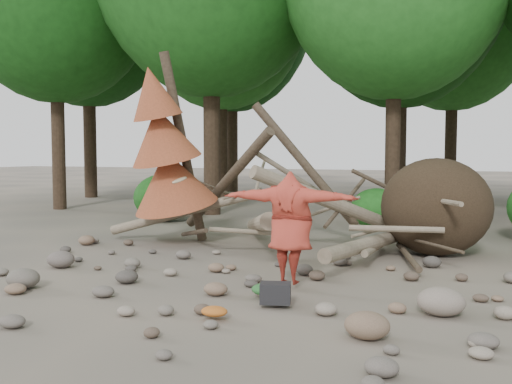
% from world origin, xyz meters
% --- Properties ---
extents(ground, '(120.00, 120.00, 0.00)m').
position_xyz_m(ground, '(0.00, 0.00, 0.00)').
color(ground, '#514C44').
rests_on(ground, ground).
extents(deadfall_pile, '(8.55, 5.24, 3.30)m').
position_xyz_m(deadfall_pile, '(2.02, 4.24, 0.95)').
color(deadfall_pile, '#332619').
rests_on(deadfall_pile, ground).
extents(dead_conifer, '(2.06, 2.16, 4.35)m').
position_xyz_m(dead_conifer, '(-3.12, 3.37, 2.11)').
color(dead_conifer, '#4C3F30').
rests_on(dead_conifer, ground).
extents(bush_left, '(1.80, 1.80, 1.44)m').
position_xyz_m(bush_left, '(-5.50, 7.20, 0.72)').
color(bush_left, '#185316').
rests_on(bush_left, ground).
extents(bush_mid, '(1.40, 1.40, 1.12)m').
position_xyz_m(bush_mid, '(0.80, 7.80, 0.56)').
color(bush_mid, '#216A1E').
rests_on(bush_mid, ground).
extents(frisbee_thrower, '(3.47, 1.02, 1.73)m').
position_xyz_m(frisbee_thrower, '(0.76, 0.52, 0.94)').
color(frisbee_thrower, '#AC3427').
rests_on(frisbee_thrower, ground).
extents(backpack, '(0.47, 0.38, 0.27)m').
position_xyz_m(backpack, '(0.92, -0.58, 0.14)').
color(backpack, black).
rests_on(backpack, ground).
extents(cloth_green, '(0.46, 0.39, 0.17)m').
position_xyz_m(cloth_green, '(0.66, -0.20, 0.09)').
color(cloth_green, '#245C28').
rests_on(cloth_green, ground).
extents(cloth_orange, '(0.34, 0.28, 0.12)m').
position_xyz_m(cloth_orange, '(0.41, -1.41, 0.06)').
color(cloth_orange, '#AE591D').
rests_on(cloth_orange, ground).
extents(boulder_front_left, '(0.52, 0.47, 0.31)m').
position_xyz_m(boulder_front_left, '(-3.05, -1.01, 0.16)').
color(boulder_front_left, '#625B52').
rests_on(boulder_front_left, ground).
extents(boulder_front_right, '(0.52, 0.46, 0.31)m').
position_xyz_m(boulder_front_right, '(2.32, -1.42, 0.15)').
color(boulder_front_right, brown).
rests_on(boulder_front_right, ground).
extents(boulder_mid_right, '(0.61, 0.55, 0.37)m').
position_xyz_m(boulder_mid_right, '(3.02, -0.14, 0.18)').
color(boulder_mid_right, gray).
rests_on(boulder_mid_right, ground).
extents(boulder_mid_left, '(0.51, 0.46, 0.31)m').
position_xyz_m(boulder_mid_left, '(-3.60, 0.46, 0.15)').
color(boulder_mid_left, '#635953').
rests_on(boulder_mid_left, ground).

